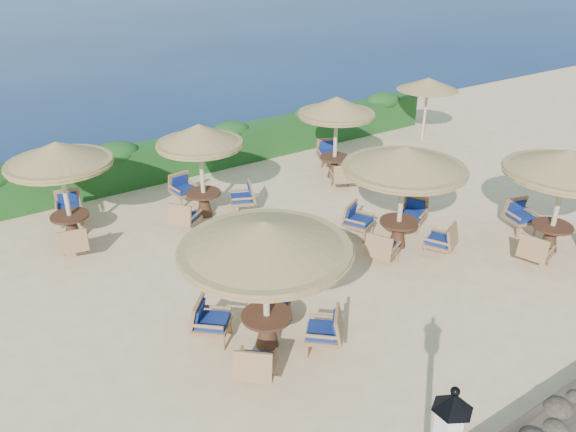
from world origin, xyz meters
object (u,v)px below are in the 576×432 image
(cafe_set_1, at_px, (403,177))
(cafe_set_4, at_px, (201,155))
(cafe_set_5, at_px, (336,120))
(extra_parasol, at_px, (428,84))
(cafe_set_3, at_px, (61,169))
(cafe_set_2, at_px, (564,179))
(cafe_set_0, at_px, (266,259))

(cafe_set_1, bearing_deg, cafe_set_4, 126.77)
(cafe_set_4, bearing_deg, cafe_set_5, 2.29)
(extra_parasol, height_order, cafe_set_1, cafe_set_1)
(extra_parasol, height_order, cafe_set_5, cafe_set_5)
(extra_parasol, bearing_deg, cafe_set_5, -168.52)
(cafe_set_1, height_order, cafe_set_3, same)
(cafe_set_1, distance_m, cafe_set_3, 8.32)
(cafe_set_2, distance_m, cafe_set_3, 12.05)
(cafe_set_1, relative_size, cafe_set_3, 1.04)
(extra_parasol, relative_size, cafe_set_2, 0.83)
(extra_parasol, relative_size, cafe_set_4, 0.87)
(cafe_set_1, height_order, cafe_set_2, same)
(cafe_set_0, bearing_deg, cafe_set_3, 106.57)
(cafe_set_3, bearing_deg, cafe_set_1, -36.47)
(cafe_set_4, bearing_deg, cafe_set_0, -105.10)
(cafe_set_1, distance_m, cafe_set_4, 5.40)
(cafe_set_1, bearing_deg, cafe_set_5, 71.11)
(cafe_set_0, bearing_deg, cafe_set_1, 16.73)
(cafe_set_5, bearing_deg, extra_parasol, 11.48)
(extra_parasol, bearing_deg, cafe_set_4, -172.89)
(extra_parasol, xyz_separation_m, cafe_set_5, (-5.17, -1.05, -0.24))
(cafe_set_0, bearing_deg, extra_parasol, 31.34)
(cafe_set_2, bearing_deg, cafe_set_3, 143.18)
(extra_parasol, height_order, cafe_set_4, cafe_set_4)
(cafe_set_1, relative_size, cafe_set_2, 1.04)
(cafe_set_0, height_order, cafe_set_3, same)
(extra_parasol, xyz_separation_m, cafe_set_3, (-13.41, -0.62, -0.21))
(cafe_set_2, xyz_separation_m, cafe_set_5, (-1.41, 6.80, -0.00))
(cafe_set_0, bearing_deg, cafe_set_5, 43.24)
(cafe_set_4, height_order, cafe_set_5, same)
(cafe_set_0, height_order, cafe_set_1, same)
(cafe_set_0, distance_m, cafe_set_5, 8.70)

